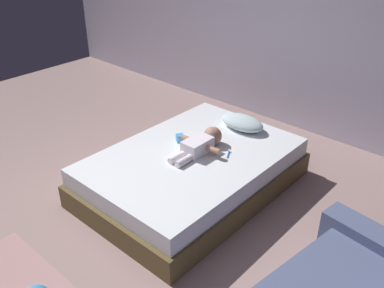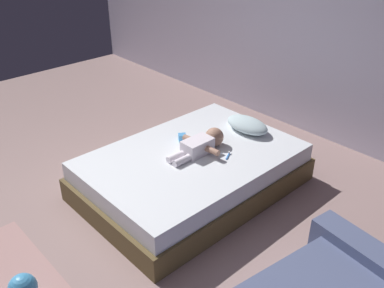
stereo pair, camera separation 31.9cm
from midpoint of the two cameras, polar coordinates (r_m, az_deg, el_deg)
name	(u,v)px [view 2 (the right image)]	position (r m, az deg, el deg)	size (l,w,h in m)	color
ground_plane	(84,227)	(3.80, -11.99, -10.99)	(8.00, 8.00, 0.00)	gray
wall_behind_bed	(304,20)	(5.19, 16.61, 15.68)	(8.00, 0.12, 2.59)	silver
bed	(192,172)	(4.06, 2.25, -3.80)	(1.40, 2.04, 0.40)	brown
pillow	(247,125)	(4.38, 9.53, 2.53)	(0.48, 0.28, 0.14)	silver
baby	(203,144)	(3.97, 3.73, -0.02)	(0.45, 0.63, 0.18)	white
toothbrush	(228,155)	(3.93, 7.21, -1.59)	(0.07, 0.11, 0.02)	#3F82DB
toy_ball	(23,288)	(3.26, -19.15, -17.92)	(0.20, 0.20, 0.20)	#4095CC
toy_block	(182,138)	(4.15, 0.88, 0.82)	(0.10, 0.10, 0.07)	#469AE0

